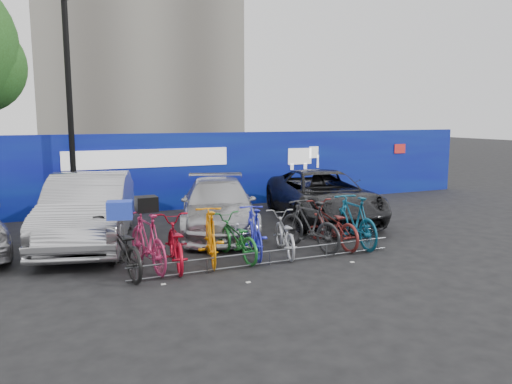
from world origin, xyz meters
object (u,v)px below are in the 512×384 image
bike_6 (284,234)px  bike_9 (354,220)px  car_3 (323,196)px  lamppost (70,103)px  car_1 (89,210)px  bike_7 (310,225)px  car_2 (218,206)px  bike_2 (175,243)px  bike_3 (210,236)px  bike_4 (236,238)px  bike_rack (270,257)px  bike_8 (331,224)px  bike_0 (121,247)px  bike_1 (148,241)px  bike_5 (254,231)px

bike_6 → bike_9: 1.77m
car_3 → lamppost: bearing=169.2°
car_1 → bike_7: 5.03m
car_2 → bike_2: size_ratio=2.42×
bike_3 → bike_6: bearing=-169.1°
bike_4 → bike_rack: bearing=119.7°
bike_2 → bike_9: (4.12, -0.02, 0.09)m
bike_rack → bike_6: bike_6 is taller
car_1 → car_3: car_1 is taller
car_2 → bike_8: 3.06m
bike_6 → bike_7: bearing=-156.4°
bike_0 → bike_3: bike_3 is taller
bike_rack → bike_9: size_ratio=2.89×
bike_7 → bike_0: bearing=-11.8°
bike_2 → lamppost: bearing=-67.2°
bike_2 → bike_3: (0.73, 0.02, 0.06)m
car_2 → bike_4: 2.61m
bike_2 → bike_8: 3.63m
car_1 → bike_1: (0.83, -2.48, -0.24)m
bike_1 → bike_9: bearing=170.9°
car_2 → bike_3: (-1.06, -2.56, -0.10)m
bike_3 → bike_9: 3.38m
car_3 → bike_4: (-3.67, -2.65, -0.24)m
bike_3 → bike_5: size_ratio=1.04×
bike_7 → bike_8: 0.58m
car_3 → bike_6: car_3 is taller
bike_3 → bike_7: 2.31m
bike_3 → bike_4: bearing=-166.6°
car_2 → bike_1: (-2.31, -2.52, -0.09)m
bike_9 → bike_2: bearing=3.4°
car_2 → car_3: 3.15m
bike_rack → car_2: car_2 is taller
bike_5 → bike_3: bearing=16.9°
bike_2 → bike_3: bike_3 is taller
bike_8 → bike_4: bearing=-1.1°
car_3 → bike_3: car_3 is taller
lamppost → bike_3: (2.19, -5.36, -2.72)m
bike_7 → bike_1: bearing=-13.1°
bike_8 → bike_7: bearing=0.6°
bike_0 → bike_9: bearing=170.7°
car_1 → bike_2: 2.89m
bike_7 → bike_2: bearing=-11.9°
car_2 → bike_9: (2.32, -2.61, -0.07)m
bike_3 → bike_5: (0.98, 0.06, -0.02)m
bike_2 → bike_6: bike_2 is taller
bike_7 → bike_5: bearing=-13.3°
bike_6 → bike_7: size_ratio=0.92×
bike_2 → car_1: bearing=-54.5°
lamppost → bike_0: bearing=-85.4°
bike_1 → bike_8: (4.14, 0.07, -0.06)m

